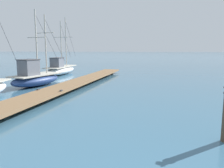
{
  "coord_description": "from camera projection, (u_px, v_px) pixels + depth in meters",
  "views": [
    {
      "loc": [
        -0.9,
        -1.9,
        3.06
      ],
      "look_at": [
        -2.69,
        8.48,
        1.4
      ],
      "focal_mm": 36.33,
      "sensor_mm": 36.0,
      "label": 1
    }
  ],
  "objects": [
    {
      "name": "floating_dock",
      "position": [
        77.0,
        82.0,
        18.26
      ],
      "size": [
        3.74,
        21.78,
        0.53
      ],
      "color": "brown",
      "rests_on": "ground"
    },
    {
      "name": "fishing_boat_0",
      "position": [
        35.0,
        77.0,
        18.51
      ],
      "size": [
        3.27,
        6.44,
        6.14
      ],
      "color": "navy",
      "rests_on": "ground"
    },
    {
      "name": "fishing_boat_2",
      "position": [
        60.0,
        69.0,
        26.74
      ],
      "size": [
        2.26,
        8.01,
        6.82
      ],
      "color": "silver",
      "rests_on": "ground"
    }
  ]
}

